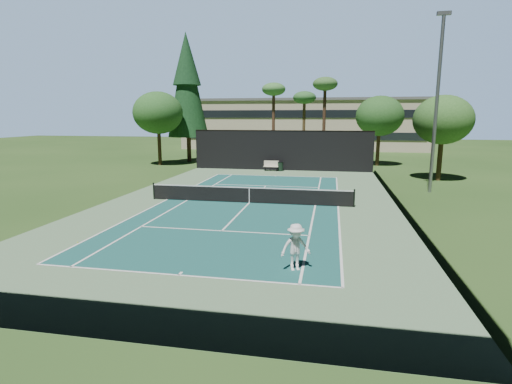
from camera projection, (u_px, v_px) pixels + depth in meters
ground at (249, 203)px, 25.08m from camera, size 160.00×160.00×0.00m
apron_slab at (249, 203)px, 25.08m from camera, size 18.00×32.00×0.01m
court_surface at (249, 203)px, 25.08m from camera, size 10.97×23.77×0.01m
court_lines at (249, 203)px, 25.08m from camera, size 11.07×23.87×0.01m
tennis_net at (249, 194)px, 24.98m from camera, size 12.90×0.10×1.10m
fence at (249, 171)px, 24.77m from camera, size 18.04×32.05×4.03m
player at (296, 247)px, 13.96m from camera, size 1.25×1.02×1.69m
tennis_ball_a at (78, 242)px, 17.13m from camera, size 0.06×0.06×0.06m
tennis_ball_b at (233, 192)px, 28.71m from camera, size 0.07×0.07×0.07m
tennis_ball_c at (281, 191)px, 28.89m from camera, size 0.07×0.07×0.07m
tennis_ball_d at (216, 187)px, 30.83m from camera, size 0.06×0.06×0.06m
park_bench at (271, 166)px, 39.92m from camera, size 1.50×0.45×1.02m
trash_bin at (280, 166)px, 39.81m from camera, size 0.56×0.56×0.95m
pine_tree at (187, 80)px, 46.75m from camera, size 4.80×4.80×15.00m
palm_a at (274, 92)px, 47.10m from camera, size 2.80×2.80×9.32m
palm_b at (304, 100)px, 48.54m from camera, size 2.80×2.80×8.42m
palm_c at (325, 87)px, 44.96m from camera, size 2.80×2.80×9.77m
decid_tree_a at (380, 116)px, 43.48m from camera, size 5.12×5.12×7.62m
decid_tree_b at (443, 120)px, 33.16m from camera, size 4.80×4.80×7.14m
decid_tree_c at (158, 113)px, 43.96m from camera, size 5.44×5.44×8.09m
campus_building at (303, 124)px, 68.69m from camera, size 40.50×12.50×8.30m
light_pole at (437, 100)px, 27.48m from camera, size 0.90×0.25×12.22m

